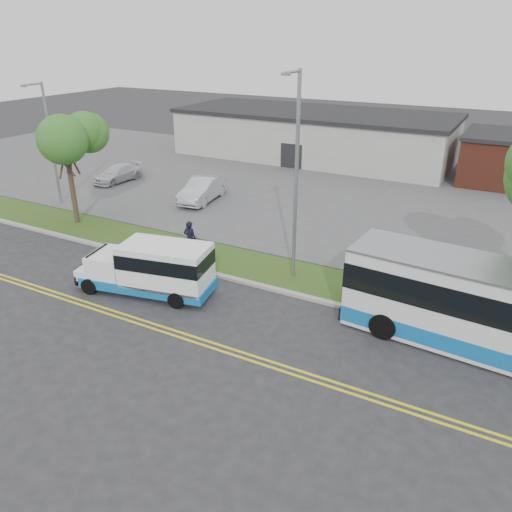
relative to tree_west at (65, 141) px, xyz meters
The scene contains 17 objects.
ground 13.43m from the tree_west, 14.93° to the right, with size 140.00×140.00×0.00m, color #28282B.
lane_line_north 14.83m from the tree_west, 30.43° to the right, with size 70.00×0.12×0.01m, color yellow.
lane_line_south 14.97m from the tree_west, 31.49° to the right, with size 70.00×0.12×0.01m, color yellow.
curb 13.19m from the tree_west, ahead, with size 80.00×0.30×0.15m, color #9E9B93.
verge 13.03m from the tree_west, ahead, with size 80.00×3.30×0.10m, color #354B19.
parking_lot 18.98m from the tree_west, 48.99° to the left, with size 80.00×25.00×0.10m, color #4C4C4F.
commercial_building 24.72m from the tree_west, 75.85° to the left, with size 25.40×10.40×4.35m.
brick_wing 32.19m from the tree_west, 45.38° to the left, with size 6.30×7.30×3.90m.
tree_west is the anchor object (origin of this frame).
streetlight_near 15.01m from the tree_west, ahead, with size 0.35×1.53×9.50m.
streetlight_far 4.62m from the tree_west, 151.02° to the left, with size 0.35×1.53×8.00m.
shuttle_bus 11.87m from the tree_west, 25.73° to the right, with size 6.61×3.22×2.44m.
pedestrian 10.17m from the tree_west, ahead, with size 0.72×0.47×1.97m, color black.
parked_car_a 9.59m from the tree_west, 58.69° to the left, with size 1.71×4.90×1.61m, color silver.
parked_car_b 10.39m from the tree_west, 117.20° to the left, with size 1.77×4.35×1.26m, color silver.
grocery_bag_left 10.28m from the tree_west, ahead, with size 0.32×0.32×0.32m, color white.
grocery_bag_right 10.77m from the tree_west, ahead, with size 0.32×0.32×0.32m, color white.
Camera 1 is at (11.83, -17.26, 10.93)m, focal length 35.00 mm.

